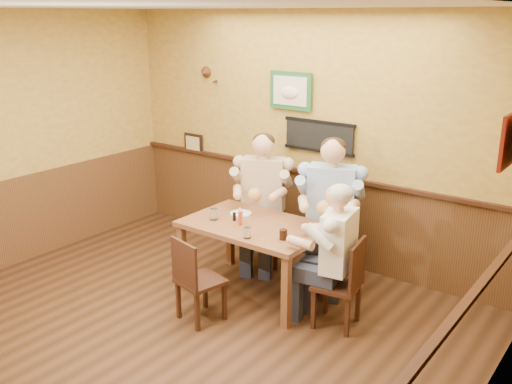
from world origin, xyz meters
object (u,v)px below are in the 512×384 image
chair_near_side (201,279)px  diner_white_elder (338,264)px  water_glass_mid (247,233)px  cola_tumbler (283,235)px  salt_shaker (242,214)px  pepper_shaker (234,217)px  diner_blue_polo (331,220)px  diner_tan_shirt (263,206)px  chair_back_right (330,239)px  chair_back_left (263,223)px  dining_table (255,232)px  chair_right_end (337,283)px  hot_sauce_bottle (240,218)px  water_glass_left (214,214)px

chair_near_side → diner_white_elder: (1.06, 0.66, 0.19)m
water_glass_mid → cola_tumbler: bearing=30.6°
salt_shaker → pepper_shaker: 0.11m
chair_near_side → diner_blue_polo: 1.53m
salt_shaker → diner_tan_shirt: bearing=104.9°
chair_near_side → salt_shaker: salt_shaker is taller
diner_tan_shirt → chair_back_right: bearing=-24.3°
pepper_shaker → diner_white_elder: bearing=-1.0°
chair_back_left → salt_shaker: 0.70m
dining_table → diner_white_elder: size_ratio=1.16×
cola_tumbler → dining_table: bearing=158.6°
dining_table → diner_blue_polo: bearing=53.2°
diner_blue_polo → cola_tumbler: size_ratio=14.65×
diner_blue_polo → pepper_shaker: size_ratio=16.63×
chair_back_right → chair_right_end: (0.49, -0.73, -0.07)m
dining_table → diner_white_elder: bearing=-4.5°
chair_back_left → salt_shaker: size_ratio=11.83×
diner_tan_shirt → diner_white_elder: bearing=-52.8°
dining_table → hot_sauce_bottle: size_ratio=8.82×
chair_back_left → diner_white_elder: diner_white_elder is taller
chair_back_left → cola_tumbler: 1.22m
chair_back_left → hot_sauce_bottle: size_ratio=5.99×
chair_back_left → water_glass_mid: chair_back_left is taller
chair_near_side → cola_tumbler: cola_tumbler is taller
chair_near_side → water_glass_mid: 0.60m
cola_tumbler → pepper_shaker: size_ratio=1.14×
diner_blue_polo → salt_shaker: diner_blue_polo is taller
chair_back_right → water_glass_left: size_ratio=8.31×
salt_shaker → chair_near_side: bearing=-80.5°
chair_back_left → water_glass_mid: (0.54, -1.00, 0.33)m
dining_table → chair_near_side: bearing=-96.1°
chair_right_end → cola_tumbler: same height
chair_back_right → water_glass_left: 1.25m
cola_tumbler → diner_white_elder: bearing=11.2°
chair_right_end → salt_shaker: 1.25m
chair_back_left → chair_back_right: (0.86, 0.00, 0.02)m
water_glass_mid → chair_back_left: bearing=118.3°
water_glass_left → chair_back_left: bearing=87.7°
dining_table → diner_tan_shirt: 0.75m
cola_tumbler → chair_back_right: bearing=88.0°
water_glass_mid → cola_tumbler: (0.29, 0.17, -0.00)m
dining_table → pepper_shaker: size_ratio=16.51×
salt_shaker → diner_blue_polo: bearing=40.8°
chair_right_end → pepper_shaker: size_ratio=9.99×
diner_tan_shirt → hot_sauce_bottle: bearing=-94.8°
chair_back_left → chair_right_end: bearing=-52.8°
cola_tumbler → diner_blue_polo: bearing=88.0°
chair_back_left → diner_white_elder: bearing=-52.8°
chair_back_right → diner_blue_polo: (0.00, 0.00, 0.21)m
diner_white_elder → water_glass_mid: 0.88m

